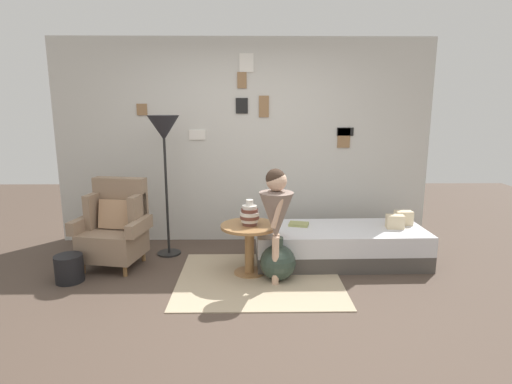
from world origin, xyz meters
TOP-DOWN VIEW (x-y plane):
  - ground_plane at (0.00, 0.00)m, footprint 12.00×12.00m
  - gallery_wall at (0.00, 1.95)m, footprint 4.80×0.12m
  - rug at (0.18, 0.60)m, footprint 1.67×1.43m
  - armchair at (-1.42, 1.03)m, footprint 0.83×0.69m
  - daybed at (1.11, 1.09)m, footprint 1.92×0.84m
  - pillow_head at (1.88, 1.22)m, footprint 0.20×0.12m
  - pillow_mid at (1.73, 1.07)m, footprint 0.20×0.14m
  - side_table at (0.08, 0.75)m, footprint 0.60×0.60m
  - vase_striped at (0.08, 0.74)m, footprint 0.20×0.20m
  - floor_lamp at (-0.90, 1.36)m, footprint 0.36×0.36m
  - person_child at (0.34, 0.51)m, footprint 0.34×0.34m
  - book_on_daybed at (0.65, 1.20)m, footprint 0.25×0.21m
  - demijohn_near at (0.37, 0.59)m, footprint 0.37×0.37m
  - magazine_basket at (-1.76, 0.57)m, footprint 0.28×0.28m

SIDE VIEW (x-z plane):
  - ground_plane at x=0.00m, z-range 0.00..0.00m
  - rug at x=0.18m, z-range 0.00..0.01m
  - magazine_basket at x=-1.76m, z-range 0.00..0.28m
  - demijohn_near at x=0.37m, z-range -0.04..0.42m
  - daybed at x=1.11m, z-range 0.00..0.40m
  - side_table at x=0.08m, z-range 0.12..0.66m
  - book_on_daybed at x=0.65m, z-range 0.40..0.43m
  - armchair at x=-1.42m, z-range -0.05..0.92m
  - pillow_mid at x=1.73m, z-range 0.40..0.55m
  - pillow_head at x=1.88m, z-range 0.40..0.56m
  - vase_striped at x=0.08m, z-range 0.52..0.79m
  - person_child at x=0.34m, z-range 0.17..1.34m
  - gallery_wall at x=0.00m, z-range 0.00..2.60m
  - floor_lamp at x=-0.90m, z-range 0.60..2.26m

